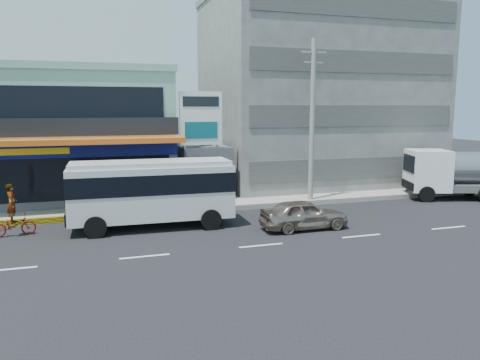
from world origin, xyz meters
name	(u,v)px	position (x,y,z in m)	size (l,w,h in m)	color
ground	(261,246)	(0.00, 0.00, 0.00)	(120.00, 120.00, 0.00)	black
sidewalk	(282,196)	(5.00, 9.50, 0.15)	(70.00, 5.00, 0.30)	gray
shop_building	(72,138)	(-8.00, 13.95, 4.00)	(12.40, 11.70, 8.00)	#48484D
concrete_building	(315,94)	(10.00, 15.00, 7.00)	(16.00, 12.00, 14.00)	gray
gap_structure	(199,171)	(0.00, 12.00, 1.75)	(3.00, 6.00, 3.50)	#48484D
satellite_dish	(202,145)	(0.00, 11.00, 3.58)	(1.50, 1.50, 0.15)	slate
billboard	(201,125)	(-0.50, 9.20, 4.93)	(2.60, 0.18, 6.90)	gray
utility_pole_near	(312,121)	(6.00, 7.40, 5.15)	(1.60, 0.30, 10.00)	#999993
minibus	(152,188)	(-4.09, 4.61, 1.99)	(8.06, 3.02, 3.34)	silver
sedan	(304,214)	(3.00, 2.01, 0.74)	(1.75, 4.35, 1.48)	tan
tanker_truck	(466,173)	(16.43, 5.87, 1.72)	(8.46, 4.89, 3.21)	white
motorcycle_rider	(13,219)	(-10.49, 4.98, 0.82)	(2.01, 0.95, 2.48)	#630E0E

